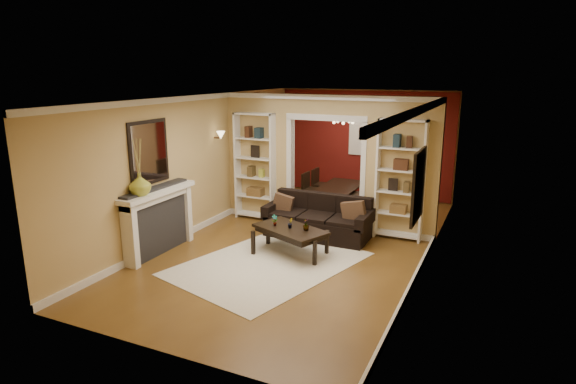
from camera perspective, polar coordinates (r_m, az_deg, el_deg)
The scene contains 30 objects.
floor at distance 9.11m, azimuth 1.75°, elevation -6.08°, with size 8.00×8.00×0.00m, color brown.
ceiling at distance 8.56m, azimuth 1.89°, elevation 11.14°, with size 8.00×8.00×0.00m, color white.
wall_back at distance 12.46m, azimuth 9.06°, elevation 5.70°, with size 8.00×8.00×0.00m, color tan.
wall_front at distance 5.41m, azimuth -15.05°, elevation -5.82°, with size 8.00×8.00×0.00m, color tan.
wall_left at distance 9.81m, azimuth -10.39°, elevation 3.36°, with size 8.00×8.00×0.00m, color tan.
wall_right at distance 8.15m, azimuth 16.54°, elevation 0.79°, with size 8.00×8.00×0.00m, color tan.
partition_wall at distance 9.83m, azimuth 4.55°, elevation 3.57°, with size 4.50×0.15×2.70m, color tan.
red_back_panel at distance 12.44m, azimuth 9.01°, elevation 5.55°, with size 4.44×0.04×2.64m, color maroon.
dining_window at distance 12.37m, azimuth 9.00°, elevation 6.58°, with size 0.78×0.03×0.98m, color #8CA5CC.
area_rug at distance 8.18m, azimuth -2.25°, elevation -8.48°, with size 2.22×3.10×0.01m, color silver.
sofa at distance 9.33m, azimuth 3.53°, elevation -2.98°, with size 2.06×0.89×0.81m, color black.
pillow_left at distance 9.54m, azimuth -0.58°, elevation -1.43°, with size 0.38×0.11×0.38m, color brown.
pillow_right at distance 9.03m, azimuth 7.83°, elevation -2.30°, with size 0.44×0.12×0.44m, color brown.
coffee_table at distance 8.50m, azimuth 0.25°, elevation -5.84°, with size 1.29×0.70×0.49m, color black.
plant_left at distance 8.51m, azimuth -1.58°, elevation -3.37°, with size 0.11×0.07×0.20m, color #336626.
plant_center at distance 8.39m, azimuth 0.26°, elevation -3.70°, with size 0.10×0.08×0.18m, color #336626.
plant_right at distance 8.27m, azimuth 2.15°, elevation -3.89°, with size 0.11×0.11×0.20m, color #336626.
bookshelf_left at distance 10.35m, azimuth -3.88°, elevation 2.99°, with size 0.90×0.30×2.30m, color white.
bookshelf_right at distance 9.30m, azimuth 13.16°, elevation 1.36°, with size 0.90×0.30×2.30m, color white.
fireplace at distance 8.75m, azimuth -14.92°, elevation -3.42°, with size 0.32×1.70×1.16m, color white.
vase at distance 8.24m, azimuth -17.14°, elevation 0.87°, with size 0.36×0.36×0.37m, color #A1AB37.
mirror at distance 8.56m, azimuth -16.17°, elevation 4.52°, with size 0.03×0.95×1.10m, color silver.
wall_sconce at distance 10.13m, azimuth -8.26°, elevation 6.54°, with size 0.18×0.18×0.22m, color #FFE0A5.
framed_art at distance 7.14m, azimuth 15.13°, elevation 0.70°, with size 0.04×0.85×1.05m, color black.
dining_table at distance 11.38m, azimuth 6.32°, elevation -0.58°, with size 0.86×1.53×0.54m, color black.
dining_chair_nw at distance 11.24m, azimuth 3.20°, elevation 0.18°, with size 0.43×0.43×0.87m, color black.
dining_chair_ne at distance 10.90m, azimuth 8.58°, elevation -0.40°, with size 0.43×0.43×0.87m, color black.
dining_chair_sw at distance 11.79m, azimuth 4.28°, elevation 0.78°, with size 0.42×0.42×0.85m, color black.
dining_chair_se at distance 11.47m, azimuth 9.42°, elevation 0.01°, with size 0.37×0.37×0.76m, color black.
chandelier at distance 11.14m, azimuth 7.33°, elevation 8.24°, with size 0.50×0.50×0.30m, color #3D271C.
Camera 1 is at (3.33, -7.87, 3.16)m, focal length 30.00 mm.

